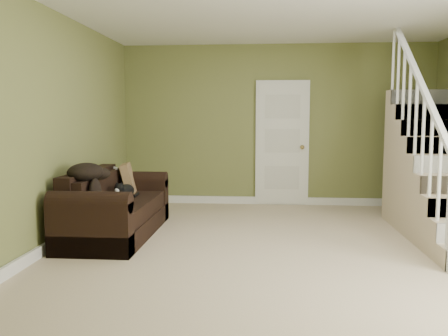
% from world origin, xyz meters
% --- Properties ---
extents(floor, '(5.00, 5.50, 0.01)m').
position_xyz_m(floor, '(0.00, 0.00, 0.00)').
color(floor, tan).
rests_on(floor, ground).
extents(ceiling, '(5.00, 5.50, 0.01)m').
position_xyz_m(ceiling, '(0.00, 0.00, 2.60)').
color(ceiling, white).
rests_on(ceiling, wall_back).
extents(wall_back, '(5.00, 0.04, 2.60)m').
position_xyz_m(wall_back, '(0.00, 2.75, 1.30)').
color(wall_back, olive).
rests_on(wall_back, floor).
extents(wall_front, '(5.00, 0.04, 2.60)m').
position_xyz_m(wall_front, '(0.00, -2.75, 1.30)').
color(wall_front, olive).
rests_on(wall_front, floor).
extents(wall_left, '(0.04, 5.50, 2.60)m').
position_xyz_m(wall_left, '(-2.50, 0.00, 1.30)').
color(wall_left, olive).
rests_on(wall_left, floor).
extents(baseboard_back, '(5.00, 0.04, 0.12)m').
position_xyz_m(baseboard_back, '(0.00, 2.72, 0.06)').
color(baseboard_back, white).
rests_on(baseboard_back, floor).
extents(baseboard_left, '(0.04, 5.50, 0.12)m').
position_xyz_m(baseboard_left, '(-2.47, 0.00, 0.06)').
color(baseboard_left, white).
rests_on(baseboard_left, floor).
extents(door, '(0.86, 0.12, 2.02)m').
position_xyz_m(door, '(0.10, 2.71, 1.01)').
color(door, white).
rests_on(door, floor).
extents(staircase, '(1.00, 2.51, 2.82)m').
position_xyz_m(staircase, '(1.99, 0.97, 0.64)').
color(staircase, tan).
rests_on(staircase, floor).
extents(sofa, '(0.87, 2.01, 0.79)m').
position_xyz_m(sofa, '(-2.01, 0.50, 0.30)').
color(sofa, black).
rests_on(sofa, floor).
extents(side_table, '(0.56, 0.56, 0.77)m').
position_xyz_m(side_table, '(-2.21, 1.09, 0.28)').
color(side_table, black).
rests_on(side_table, floor).
extents(cat, '(0.24, 0.48, 0.23)m').
position_xyz_m(cat, '(-1.91, 0.67, 0.52)').
color(cat, black).
rests_on(cat, sofa).
extents(banana, '(0.15, 0.21, 0.06)m').
position_xyz_m(banana, '(-1.89, 0.15, 0.46)').
color(banana, yellow).
rests_on(banana, sofa).
extents(throw_pillow, '(0.27, 0.45, 0.43)m').
position_xyz_m(throw_pillow, '(-2.01, 1.17, 0.60)').
color(throw_pillow, '#503920').
rests_on(throw_pillow, sofa).
extents(throw_blanket, '(0.43, 0.53, 0.21)m').
position_xyz_m(throw_blanket, '(-2.18, 0.08, 0.82)').
color(throw_blanket, black).
rests_on(throw_blanket, sofa).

